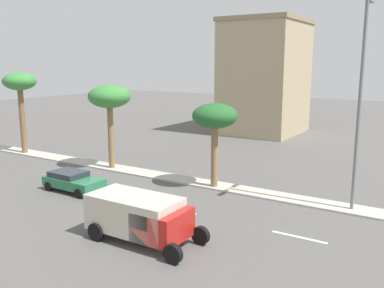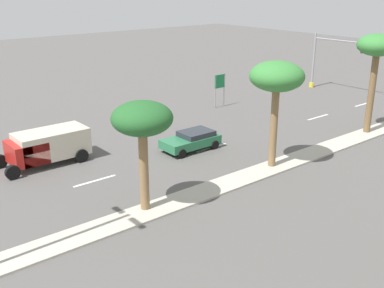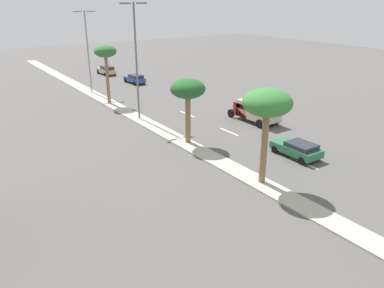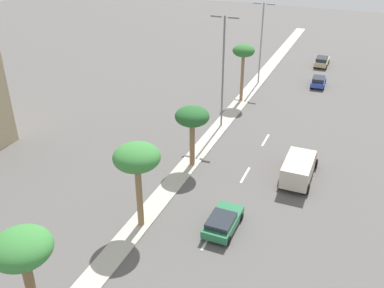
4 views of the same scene
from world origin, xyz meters
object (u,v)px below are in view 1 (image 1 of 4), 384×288
at_px(palm_tree_outboard, 20,85).
at_px(palm_tree_leading, 109,98).
at_px(commercial_building, 265,77).
at_px(street_lamp_outboard, 361,92).
at_px(sedan_green_far, 73,180).
at_px(box_truck, 142,217).
at_px(palm_tree_center, 215,118).

relative_size(palm_tree_outboard, palm_tree_leading, 1.12).
bearing_deg(palm_tree_leading, palm_tree_outboard, -89.73).
distance_m(commercial_building, palm_tree_leading, 23.99).
xyz_separation_m(street_lamp_outboard, sedan_green_far, (6.00, -16.85, -6.24)).
bearing_deg(palm_tree_leading, street_lamp_outboard, 90.48).
height_order(sedan_green_far, box_truck, box_truck).
relative_size(palm_tree_center, sedan_green_far, 1.37).
distance_m(street_lamp_outboard, sedan_green_far, 18.95).
bearing_deg(palm_tree_leading, palm_tree_center, 89.13).
relative_size(palm_tree_center, street_lamp_outboard, 0.48).
height_order(palm_tree_leading, box_truck, palm_tree_leading).
distance_m(palm_tree_center, box_truck, 10.34).
xyz_separation_m(palm_tree_outboard, street_lamp_outboard, (-0.21, 29.94, 0.44)).
xyz_separation_m(commercial_building, sedan_green_far, (29.58, -1.44, -6.17)).
relative_size(commercial_building, street_lamp_outboard, 1.15).
bearing_deg(commercial_building, palm_tree_outboard, -31.42).
xyz_separation_m(street_lamp_outboard, box_truck, (9.88, -7.71, -5.72)).
bearing_deg(sedan_green_far, palm_tree_outboard, -113.87).
bearing_deg(sedan_green_far, palm_tree_center, 126.27).
height_order(commercial_building, palm_tree_leading, commercial_building).
bearing_deg(box_truck, palm_tree_outboard, -113.51).
distance_m(palm_tree_outboard, box_truck, 24.82).
distance_m(palm_tree_outboard, sedan_green_far, 15.45).
height_order(palm_tree_outboard, palm_tree_center, palm_tree_outboard).
bearing_deg(palm_tree_leading, sedan_green_far, 18.04).
relative_size(palm_tree_leading, street_lamp_outboard, 0.57).
bearing_deg(commercial_building, sedan_green_far, -2.79).
height_order(palm_tree_center, sedan_green_far, palm_tree_center).
bearing_deg(street_lamp_outboard, box_truck, -37.95).
xyz_separation_m(palm_tree_outboard, box_truck, (9.67, 22.24, -5.28)).
xyz_separation_m(sedan_green_far, box_truck, (3.88, 9.14, 0.53)).
height_order(commercial_building, palm_tree_outboard, commercial_building).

